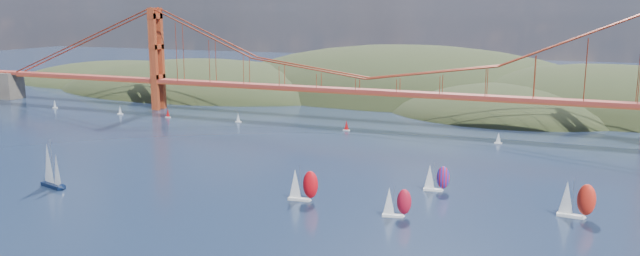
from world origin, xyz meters
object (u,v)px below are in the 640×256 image
at_px(sloop_navy, 51,166).
at_px(racer_0, 302,185).
at_px(racer_2, 576,199).
at_px(racer_rwb, 436,178).
at_px(racer_1, 396,202).

bearing_deg(sloop_navy, racer_0, 26.80).
height_order(racer_0, racer_2, racer_2).
distance_m(racer_2, racer_rwb, 40.89).
xyz_separation_m(sloop_navy, racer_2, (151.37, 29.81, -1.57)).
bearing_deg(racer_rwb, sloop_navy, -167.51).
relative_size(racer_1, racer_rwb, 0.99).
height_order(sloop_navy, racer_0, sloop_navy).
relative_size(sloop_navy, racer_1, 1.71).
height_order(sloop_navy, racer_rwb, sloop_navy).
relative_size(racer_0, racer_rwb, 1.15).
height_order(racer_0, racer_1, racer_0).
bearing_deg(racer_0, racer_2, 5.54).
height_order(sloop_navy, racer_2, sloop_navy).
distance_m(racer_0, racer_rwb, 41.59).
bearing_deg(racer_rwb, racer_1, -107.38).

